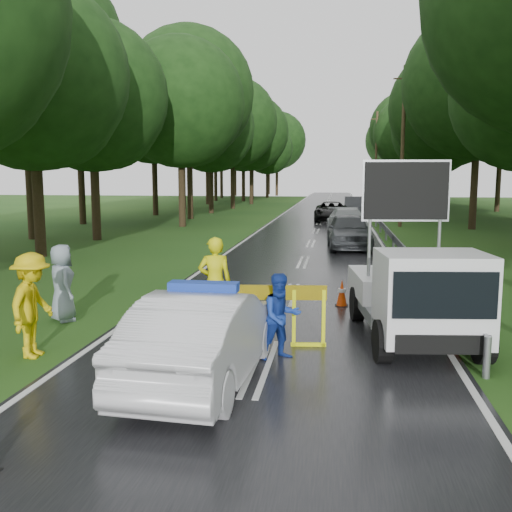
% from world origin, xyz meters
% --- Properties ---
extents(ground, '(160.00, 160.00, 0.00)m').
position_xyz_m(ground, '(0.00, 0.00, 0.00)').
color(ground, '#174012').
rests_on(ground, ground).
extents(road, '(7.00, 140.00, 0.02)m').
position_xyz_m(road, '(0.00, 30.00, 0.01)').
color(road, black).
rests_on(road, ground).
extents(guardrail, '(0.12, 60.06, 0.70)m').
position_xyz_m(guardrail, '(3.70, 29.67, 0.55)').
color(guardrail, gray).
rests_on(guardrail, ground).
extents(utility_pole_mid, '(1.40, 0.24, 10.00)m').
position_xyz_m(utility_pole_mid, '(5.20, 28.00, 5.06)').
color(utility_pole_mid, '#463320').
rests_on(utility_pole_mid, ground).
extents(utility_pole_far, '(1.40, 0.24, 10.00)m').
position_xyz_m(utility_pole_far, '(5.20, 54.00, 5.06)').
color(utility_pole_far, '#463320').
rests_on(utility_pole_far, ground).
extents(police_sedan, '(1.84, 4.52, 1.61)m').
position_xyz_m(police_sedan, '(-0.80, -0.77, 0.73)').
color(police_sedan, silver).
rests_on(police_sedan, ground).
extents(work_truck, '(2.46, 4.64, 3.55)m').
position_xyz_m(work_truck, '(2.80, 1.90, 0.96)').
color(work_truck, gray).
rests_on(work_truck, ground).
extents(barrier, '(2.91, 0.38, 1.21)m').
position_xyz_m(barrier, '(-0.37, 1.15, 0.91)').
color(barrier, '#E5F40D').
rests_on(barrier, ground).
extents(officer, '(0.81, 0.64, 1.97)m').
position_xyz_m(officer, '(-1.34, 2.50, 0.98)').
color(officer, '#D6D70B').
rests_on(officer, ground).
extents(civilian, '(0.95, 0.89, 1.56)m').
position_xyz_m(civilian, '(0.30, 0.50, 0.78)').
color(civilian, navy).
rests_on(civilian, ground).
extents(bystander_left, '(0.75, 1.26, 1.91)m').
position_xyz_m(bystander_left, '(-4.15, 0.00, 0.96)').
color(bystander_left, '#D6B90B').
rests_on(bystander_left, ground).
extents(bystander_right, '(0.97, 1.01, 1.75)m').
position_xyz_m(bystander_right, '(-4.85, 2.50, 0.87)').
color(bystander_right, gray).
rests_on(bystander_right, ground).
extents(queue_car_first, '(2.11, 4.75, 1.59)m').
position_xyz_m(queue_car_first, '(1.77, 16.47, 0.79)').
color(queue_car_first, '#3F4347').
rests_on(queue_car_first, ground).
extents(queue_car_second, '(2.53, 5.18, 1.45)m').
position_xyz_m(queue_car_second, '(1.80, 22.47, 0.73)').
color(queue_car_second, '#AFB3B7').
rests_on(queue_car_second, ground).
extents(queue_car_third, '(2.37, 5.09, 1.41)m').
position_xyz_m(queue_car_third, '(0.80, 31.52, 0.71)').
color(queue_car_third, black).
rests_on(queue_car_third, ground).
extents(queue_car_fourth, '(1.74, 4.75, 1.55)m').
position_xyz_m(queue_car_fourth, '(2.60, 37.52, 0.78)').
color(queue_car_fourth, '#3E4046').
rests_on(queue_car_fourth, ground).
extents(cone_center, '(0.36, 0.36, 0.77)m').
position_xyz_m(cone_center, '(-0.18, 1.50, 0.37)').
color(cone_center, black).
rests_on(cone_center, ground).
extents(cone_far, '(0.33, 0.33, 0.69)m').
position_xyz_m(cone_far, '(1.40, 4.84, 0.33)').
color(cone_far, black).
rests_on(cone_far, ground).
extents(cone_left_mid, '(0.36, 0.36, 0.77)m').
position_xyz_m(cone_left_mid, '(-2.27, 3.00, 0.37)').
color(cone_left_mid, black).
rests_on(cone_left_mid, ground).
extents(cone_right, '(0.39, 0.39, 0.83)m').
position_xyz_m(cone_right, '(3.50, 1.50, 0.40)').
color(cone_right, black).
rests_on(cone_right, ground).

